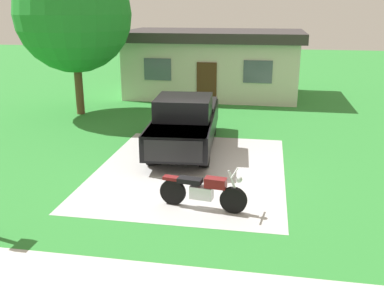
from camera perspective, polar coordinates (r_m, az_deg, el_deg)
ground_plane at (r=13.35m, az=-0.19°, el=-3.39°), size 80.00×80.00×0.00m
driveway_pad at (r=13.35m, az=-0.19°, el=-3.37°), size 5.62×7.11×0.01m
motorcycle at (r=10.72m, az=1.47°, el=-6.11°), size 2.20×0.71×1.09m
pickup_truck at (r=15.18m, az=-0.87°, el=2.99°), size 2.36×5.74×1.90m
shade_tree at (r=20.41m, az=-15.22°, el=16.00°), size 5.03×5.03×6.94m
neighbor_house at (r=24.52m, az=2.78°, el=10.57°), size 9.60×5.60×3.50m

